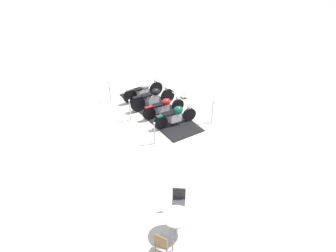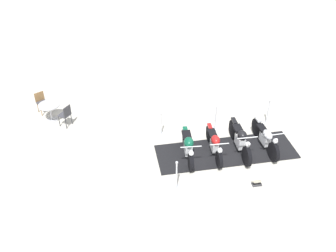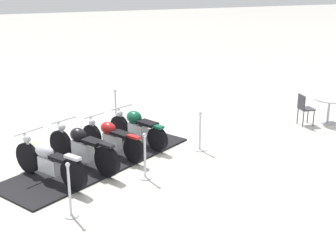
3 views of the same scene
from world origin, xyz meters
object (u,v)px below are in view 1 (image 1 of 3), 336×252
cafe_chair_near_table (179,200)px  cafe_table (177,220)px  stanchion_left_front (155,137)px  cafe_chair_across_table (164,242)px  stanchion_left_rear (111,94)px  info_placard (185,97)px  motorcycle_forest (177,116)px  motorcycle_black (155,98)px  motorcycle_chrome (145,90)px  motorcycle_maroon (165,107)px  stanchion_right_front (213,116)px  stanchion_left_mid (131,113)px

cafe_chair_near_table → cafe_table: bearing=-0.0°
stanchion_left_front → cafe_chair_across_table: (0.41, -5.27, 0.18)m
stanchion_left_rear → cafe_table: size_ratio=1.29×
info_placard → cafe_chair_across_table: (-0.95, -9.29, 0.46)m
motorcycle_forest → cafe_chair_across_table: (-0.49, -6.69, 0.04)m
motorcycle_black → info_placard: motorcycle_black is taller
motorcycle_forest → cafe_table: size_ratio=2.18×
motorcycle_black → cafe_table: bearing=-114.0°
info_placard → cafe_table: bearing=-36.4°
motorcycle_chrome → motorcycle_maroon: bearing=-91.5°
motorcycle_maroon → cafe_table: (0.42, -6.79, 0.09)m
stanchion_left_front → cafe_chair_near_table: bearing=-76.8°
motorcycle_maroon → motorcycle_chrome: 1.93m
cafe_chair_near_table → cafe_chair_across_table: size_ratio=1.04×
motorcycle_forest → cafe_table: bearing=-119.1°
motorcycle_black → motorcycle_chrome: motorcycle_black is taller
motorcycle_chrome → info_placard: (2.02, 0.15, -0.42)m
cafe_chair_across_table → motorcycle_maroon: bearing=28.5°
stanchion_left_front → motorcycle_chrome: bearing=99.8°
motorcycle_black → cafe_table: motorcycle_black is taller
stanchion_right_front → motorcycle_black: bearing=151.8°
motorcycle_black → motorcycle_forest: bearing=-88.4°
cafe_table → cafe_chair_across_table: (-0.39, -0.72, -0.04)m
stanchion_left_front → cafe_chair_near_table: (0.88, -3.73, 0.20)m
stanchion_left_mid → info_placard: size_ratio=2.75×
motorcycle_black → cafe_chair_across_table: motorcycle_black is taller
motorcycle_maroon → motorcycle_chrome: motorcycle_chrome is taller
cafe_chair_across_table → info_placard: bearing=22.4°
motorcycle_black → stanchion_left_front: bearing=-118.3°
motorcycle_black → info_placard: bearing=1.6°
motorcycle_forest → stanchion_left_mid: size_ratio=1.74×
motorcycle_black → stanchion_right_front: 3.03m
stanchion_right_front → cafe_table: (-1.73, -6.17, 0.20)m
motorcycle_chrome → stanchion_left_mid: motorcycle_chrome is taller
motorcycle_maroon → stanchion_left_rear: (-2.71, 1.41, -0.08)m
stanchion_right_front → info_placard: size_ratio=2.95×
cafe_chair_near_table → motorcycle_maroon: bearing=-169.4°
stanchion_left_mid → stanchion_left_rear: size_ratio=0.97×
info_placard → cafe_chair_near_table: (-0.48, -7.75, 0.48)m
motorcycle_chrome → motorcycle_forest: bearing=-91.5°
motorcycle_forest → motorcycle_chrome: (-1.56, 2.44, -0.00)m
cafe_chair_near_table → motorcycle_chrome: bearing=-162.8°
motorcycle_chrome → motorcycle_black: bearing=-91.8°
motorcycle_maroon → stanchion_right_front: stanchion_right_front is taller
stanchion_left_rear → cafe_chair_near_table: bearing=-66.5°
stanchion_right_front → cafe_chair_across_table: stanchion_right_front is taller
info_placard → cafe_chair_near_table: size_ratio=0.42×
stanchion_right_front → stanchion_left_front: size_ratio=1.11×
stanchion_left_front → info_placard: stanchion_left_front is taller
cafe_chair_near_table → info_placard: bearing=-177.8°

